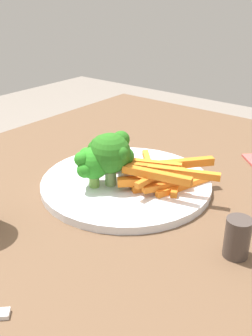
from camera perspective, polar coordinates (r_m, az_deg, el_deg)
dining_table at (r=0.65m, az=-3.73°, el=-13.26°), size 0.99×0.69×0.72m
dinner_plate at (r=0.60m, az=0.00°, el=-2.23°), size 0.26×0.26×0.01m
broccoli_floret_front at (r=0.57m, az=-5.08°, el=0.77°), size 0.06×0.05×0.06m
broccoli_floret_middle at (r=0.57m, az=-2.32°, el=2.38°), size 0.07×0.07×0.08m
carrot_fries_pile at (r=0.57m, az=5.59°, el=-1.08°), size 0.13×0.15×0.04m
chicken_drumstick_near at (r=0.64m, az=-1.66°, el=1.89°), size 0.10×0.11×0.04m
chicken_drumstick_far at (r=0.64m, az=-2.25°, el=2.31°), size 0.08×0.12×0.05m
pepper_shaker at (r=0.47m, az=16.15°, el=-9.87°), size 0.03×0.03×0.05m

